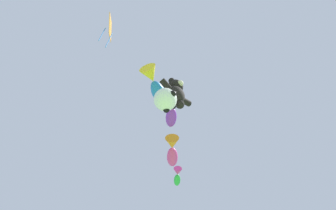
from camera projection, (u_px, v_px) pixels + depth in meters
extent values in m
ellipsoid|color=black|center=(176.00, 95.00, 14.45)|extent=(0.85, 0.73, 1.04)
sphere|color=black|center=(176.00, 87.00, 15.10)|extent=(0.72, 0.72, 0.72)
sphere|color=beige|center=(180.00, 83.00, 14.94)|extent=(0.30, 0.30, 0.30)
sphere|color=black|center=(172.00, 81.00, 15.25)|extent=(0.29, 0.29, 0.29)
cylinder|color=black|center=(166.00, 85.00, 14.37)|extent=(0.62, 0.28, 0.48)
sphere|color=black|center=(172.00, 98.00, 13.94)|extent=(0.39, 0.39, 0.39)
sphere|color=black|center=(179.00, 88.00, 15.44)|extent=(0.29, 0.29, 0.29)
cylinder|color=black|center=(185.00, 102.00, 14.83)|extent=(0.62, 0.28, 0.48)
sphere|color=black|center=(180.00, 104.00, 14.11)|extent=(0.39, 0.39, 0.39)
sphere|color=white|center=(165.00, 100.00, 13.39)|extent=(0.96, 0.96, 0.96)
sphere|color=black|center=(173.00, 106.00, 13.55)|extent=(0.27, 0.27, 0.27)
sphere|color=black|center=(159.00, 99.00, 13.73)|extent=(0.27, 0.27, 0.27)
sphere|color=black|center=(173.00, 94.00, 13.16)|extent=(0.27, 0.27, 0.27)
sphere|color=black|center=(166.00, 110.00, 13.22)|extent=(0.27, 0.27, 0.27)
ellipsoid|color=blue|center=(159.00, 93.00, 17.63)|extent=(1.71, 1.31, 0.62)
cone|color=yellow|center=(150.00, 75.00, 17.04)|extent=(1.16, 1.18, 0.91)
sphere|color=black|center=(162.00, 99.00, 18.01)|extent=(0.16, 0.16, 0.16)
ellipsoid|color=purple|center=(171.00, 117.00, 19.45)|extent=(1.36, 1.42, 0.55)
cone|color=orange|center=(172.00, 103.00, 18.91)|extent=(1.09, 1.08, 0.81)
sphere|color=black|center=(171.00, 122.00, 19.80)|extent=(0.14, 0.14, 0.14)
ellipsoid|color=#E53F9E|center=(172.00, 157.00, 20.64)|extent=(1.51, 1.50, 0.58)
cone|color=orange|center=(172.00, 143.00, 20.05)|extent=(1.17, 1.17, 0.86)
sphere|color=black|center=(172.00, 161.00, 21.01)|extent=(0.15, 0.15, 0.15)
ellipsoid|color=green|center=(177.00, 180.00, 21.91)|extent=(0.99, 1.02, 0.37)
cone|color=#E53F9E|center=(178.00, 172.00, 21.51)|extent=(0.77, 0.77, 0.55)
sphere|color=black|center=(177.00, 182.00, 22.16)|extent=(0.10, 0.10, 0.10)
cube|color=orange|center=(110.00, 27.00, 15.21)|extent=(0.97, 1.11, 1.46)
cylinder|color=blue|center=(102.00, 34.00, 14.13)|extent=(0.03, 0.08, 1.49)
cylinder|color=blue|center=(109.00, 40.00, 14.22)|extent=(0.03, 0.12, 1.58)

